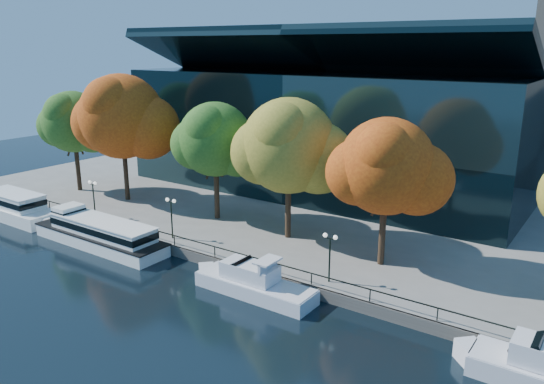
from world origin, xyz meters
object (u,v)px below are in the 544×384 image
Objects in this scene: lamp_0 at (93,190)px; tree_2 at (216,141)px; large_vessel at (12,206)px; tour_boat at (97,231)px; tree_3 at (290,148)px; tree_0 at (74,123)px; cruiser_near at (250,281)px; lamp_1 at (171,209)px; tree_1 at (122,118)px; tree_4 at (388,169)px; lamp_2 at (330,247)px.

tree_2 is at bearing 31.99° from lamp_0.
tour_boat reaches higher than large_vessel.
tree_3 is at bearing 18.31° from large_vessel.
tree_2 reaches higher than tour_boat.
tree_0 is (-15.90, 9.62, 8.33)m from tour_boat.
lamp_1 is (-12.26, 3.59, 2.96)m from cruiser_near.
tree_1 is 9.76m from lamp_0.
lamp_0 is (-31.34, -5.67, -5.47)m from tree_4.
tree_4 reaches higher than lamp_2.
tree_1 reaches higher than cruiser_near.
tree_0 is at bearing 151.34° from lamp_0.
lamp_2 is at bearing 8.74° from tour_boat.
tree_3 reaches higher than tour_boat.
tree_0 is (-34.93, 9.50, 8.72)m from cruiser_near.
tour_boat is 4.34× the size of lamp_1.
lamp_1 is 1.00× the size of lamp_2.
large_vessel is 0.94× the size of tree_1.
lamp_0 reaches higher than large_vessel.
large_vessel is at bearing -174.65° from lamp_2.
tree_0 is at bearing 164.79° from cruiser_near.
lamp_1 is (22.03, 3.69, 2.61)m from large_vessel.
tree_1 reaches higher than lamp_1.
large_vessel is 25.65m from tree_2.
lamp_1 is (0.31, -7.22, -5.54)m from tree_2.
tree_2 is 3.13× the size of lamp_2.
tree_3 is 12.06m from lamp_2.
large_vessel is 0.82× the size of tour_boat.
cruiser_near is 0.89× the size of tree_4.
lamp_0 reaches higher than cruiser_near.
tree_2 is (13.72, 0.72, -1.42)m from tree_1.
lamp_1 is at bearing -87.57° from tree_2.
lamp_0 is at bearing -148.01° from tree_2.
tree_3 is 22.94m from lamp_0.
tour_boat is 4.34× the size of lamp_2.
lamp_1 is at bearing 28.74° from tour_boat.
tree_0 is 0.84× the size of tree_1.
cruiser_near is (19.03, 0.12, -0.39)m from tour_boat.
tree_4 is at bearing 16.24° from lamp_1.
lamp_2 reaches higher than large_vessel.
tour_boat is at bearing -120.59° from tree_2.
lamp_2 is at bearing 0.00° from lamp_1.
tree_4 is at bearing -0.32° from tree_0.
tree_0 is 1.01× the size of tree_4.
tour_boat is 1.54× the size of cruiser_near.
lamp_1 is (14.03, -6.50, -6.95)m from tree_1.
large_vessel is 1.13× the size of tree_2.
cruiser_near is 0.75× the size of tree_1.
tree_2 is (21.73, 10.92, 8.15)m from large_vessel.
tree_3 is 3.38× the size of lamp_0.
tree_1 is at bearing 51.87° from large_vessel.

